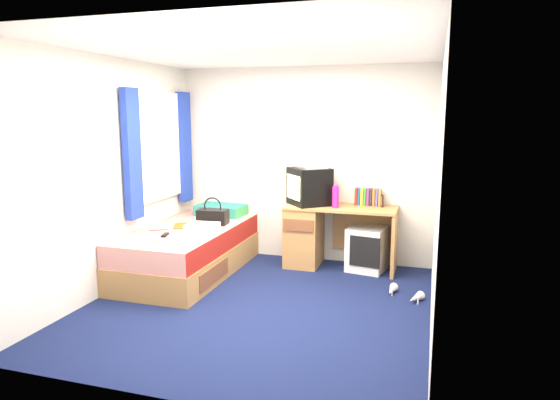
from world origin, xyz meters
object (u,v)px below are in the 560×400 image
(crt_tv, at_px, (309,186))
(vcr, at_px, (310,165))
(white_heels, at_px, (403,294))
(handbag, at_px, (213,216))
(picture_frame, at_px, (382,201))
(towel, at_px, (202,229))
(pink_water_bottle, at_px, (336,197))
(magazine, at_px, (184,226))
(remote_control, at_px, (165,235))
(water_bottle, at_px, (159,227))
(storage_cube, at_px, (367,249))
(aerosol_can, at_px, (333,197))
(desk, at_px, (318,233))
(pillow, at_px, (221,210))
(bed, at_px, (189,251))
(colour_swatch_fan, at_px, (158,240))

(crt_tv, relative_size, vcr, 1.50)
(white_heels, bearing_deg, handbag, 171.16)
(picture_frame, xyz_separation_m, towel, (-1.82, -1.06, -0.23))
(pink_water_bottle, bearing_deg, vcr, 160.50)
(magazine, height_order, remote_control, remote_control)
(magazine, bearing_deg, picture_frame, 20.39)
(handbag, bearing_deg, white_heels, -14.36)
(picture_frame, xyz_separation_m, water_bottle, (-2.35, -1.05, -0.24))
(storage_cube, bearing_deg, vcr, -171.25)
(crt_tv, xyz_separation_m, aerosol_can, (0.28, 0.07, -0.13))
(desk, bearing_deg, magazine, -154.40)
(storage_cube, xyz_separation_m, magazine, (-2.04, -0.68, 0.29))
(aerosol_can, bearing_deg, picture_frame, 4.74)
(water_bottle, bearing_deg, crt_tv, 32.03)
(desk, bearing_deg, pillow, 177.88)
(handbag, relative_size, towel, 1.12)
(pillow, height_order, white_heels, pillow)
(magazine, height_order, water_bottle, water_bottle)
(pink_water_bottle, xyz_separation_m, remote_control, (-1.65, -1.03, -0.32))
(handbag, height_order, towel, handbag)
(bed, height_order, desk, desk)
(colour_swatch_fan, bearing_deg, picture_frame, 35.25)
(desk, xyz_separation_m, magazine, (-1.44, -0.69, 0.14))
(storage_cube, relative_size, handbag, 1.41)
(magazine, bearing_deg, pink_water_bottle, 18.99)
(colour_swatch_fan, height_order, white_heels, colour_swatch_fan)
(pillow, relative_size, remote_control, 3.76)
(picture_frame, bearing_deg, magazine, -174.20)
(crt_tv, distance_m, magazine, 1.55)
(picture_frame, relative_size, handbag, 0.38)
(pillow, xyz_separation_m, handbag, (0.13, -0.52, 0.03))
(remote_control, height_order, white_heels, remote_control)
(crt_tv, relative_size, remote_control, 3.79)
(aerosol_can, height_order, towel, aerosol_can)
(pillow, bearing_deg, aerosol_can, 0.85)
(bed, relative_size, handbag, 5.43)
(remote_control, xyz_separation_m, white_heels, (2.49, 0.33, -0.51))
(storage_cube, relative_size, towel, 1.58)
(towel, height_order, water_bottle, towel)
(crt_tv, bearing_deg, white_heels, 15.55)
(magazine, bearing_deg, bed, -29.77)
(storage_cube, height_order, towel, towel)
(crt_tv, height_order, handbag, crt_tv)
(magazine, bearing_deg, remote_control, -87.05)
(handbag, distance_m, magazine, 0.36)
(vcr, bearing_deg, storage_cube, 49.69)
(bed, bearing_deg, remote_control, -97.63)
(vcr, height_order, water_bottle, vcr)
(pillow, height_order, towel, pillow)
(aerosol_can, xyz_separation_m, remote_control, (-1.58, -1.22, -0.30))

